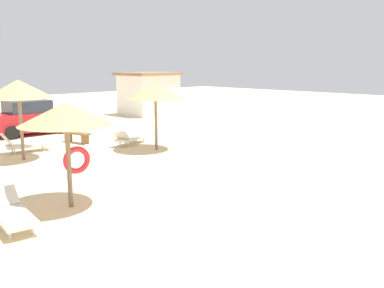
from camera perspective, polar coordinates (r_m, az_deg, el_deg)
The scene contains 10 objects.
ground_plane at distance 10.80m, azimuth 11.51°, elevation -8.39°, with size 80.00×80.00×0.00m, color beige.
parasol_0 at distance 16.53m, azimuth -22.50°, elevation 6.89°, with size 2.42×2.42×2.95m.
parasol_1 at distance 10.55m, azimuth -16.69°, elevation 3.75°, with size 2.27×2.27×2.61m.
parasol_4 at distance 17.18m, azimuth -4.97°, elevation 7.16°, with size 2.33×2.33×2.75m.
lounger_0 at distance 18.19m, azimuth -21.71°, elevation -0.03°, with size 1.93×0.97×0.81m.
lounger_1 at distance 10.13m, azimuth -23.36°, elevation -8.50°, with size 0.90×1.96×0.70m.
lounger_4 at distance 18.66m, azimuth -8.39°, elevation 0.87°, with size 1.99×1.21×0.74m.
bench_0 at distance 19.59m, azimuth -15.40°, elevation 1.14°, with size 0.68×1.55×0.49m.
parked_car at distance 22.67m, azimuth -20.99°, elevation 3.31°, with size 4.06×2.11×1.72m.
beach_cabana at distance 29.60m, azimuth -5.91°, elevation 6.87°, with size 3.76×3.29×2.93m.
Camera 1 is at (-8.60, -5.51, 3.52)m, focal length 39.31 mm.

